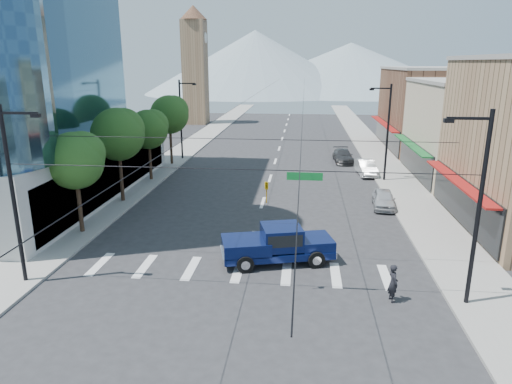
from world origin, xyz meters
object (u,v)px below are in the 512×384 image
(parked_car_near, at_px, (384,199))
(parked_car_far, at_px, (343,156))
(pedestrian, at_px, (393,283))
(parked_car_mid, at_px, (366,168))
(pickup_truck, at_px, (277,244))

(parked_car_near, height_order, parked_car_far, parked_car_far)
(parked_car_near, xyz_separation_m, parked_car_far, (-1.80, 16.62, 0.02))
(pedestrian, bearing_deg, parked_car_near, -21.11)
(parked_car_mid, bearing_deg, pedestrian, -99.60)
(pedestrian, bearing_deg, pickup_truck, 42.52)
(pedestrian, height_order, parked_car_mid, pedestrian)
(pickup_truck, height_order, parked_car_near, pickup_truck)
(parked_car_near, bearing_deg, parked_car_mid, 94.43)
(parked_car_far, bearing_deg, pickup_truck, -104.94)
(pickup_truck, relative_size, pedestrian, 3.57)
(pedestrian, distance_m, parked_car_near, 14.81)
(pickup_truck, xyz_separation_m, parked_car_mid, (7.60, 21.60, -0.36))
(parked_car_mid, distance_m, parked_car_far, 6.17)
(parked_car_near, distance_m, parked_car_mid, 10.72)
(parked_car_near, bearing_deg, pickup_truck, -120.53)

